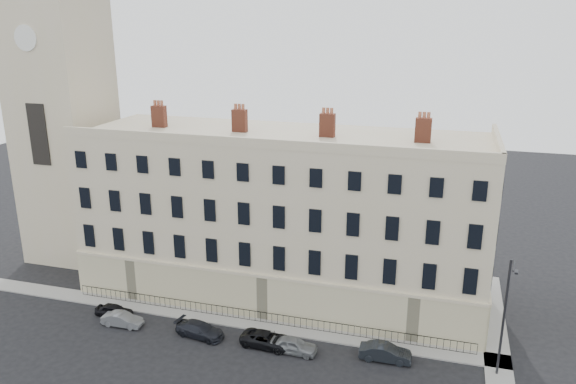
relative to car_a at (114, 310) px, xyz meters
The scene contains 13 objects.
ground 18.78m from the car_a, ahead, with size 160.00×160.00×0.00m, color black.
terrace 17.01m from the car_a, 35.84° to the left, with size 36.22×12.22×17.00m.
church_tower 24.14m from the car_a, 135.84° to the left, with size 8.00×8.13×44.00m.
pavement_terrace 8.83m from the car_a, 13.94° to the left, with size 48.00×2.00×0.12m, color gray.
pavement_east_return 31.97m from the car_a, ahead, with size 2.00×24.00×0.12m, color gray.
railings 12.80m from the car_a, 11.36° to the left, with size 35.00×0.04×0.96m.
car_a is the anchor object (origin of this frame).
car_b 1.94m from the car_a, 37.05° to the right, with size 1.21×3.48×1.15m, color slate.
car_c 8.55m from the car_a, ahead, with size 1.69×4.15×1.20m, color black.
car_d 14.21m from the car_a, ahead, with size 1.95×4.22×1.17m, color black.
car_e 16.48m from the car_a, ahead, with size 1.48×3.67×1.25m, color gray.
car_f 23.36m from the car_a, ahead, with size 1.37×3.92×1.29m, color black.
streetlamp 31.71m from the car_a, ahead, with size 0.43×1.97×9.11m.
Camera 1 is at (8.03, -34.46, 24.80)m, focal length 35.00 mm.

